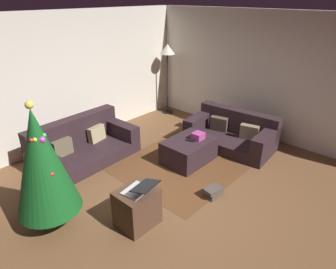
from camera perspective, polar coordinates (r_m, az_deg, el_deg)
The scene contains 14 objects.
ground_plane at distance 4.52m, azimuth 2.15°, elevation -13.76°, with size 6.40×6.40×0.00m, color brown.
rear_partition at distance 6.21m, azimuth -20.58°, elevation 9.39°, with size 6.40×0.12×2.60m, color silver.
corner_partition at distance 6.44m, azimuth 21.10°, elevation 9.83°, with size 0.12×6.40×2.60m, color silver.
couch_left at distance 5.77m, azimuth -16.18°, elevation -2.09°, with size 1.92×1.03×0.77m.
couch_right at distance 6.21m, azimuth 12.27°, elevation 0.26°, with size 1.06×1.77×0.70m.
ottoman at distance 5.52m, azimuth 4.03°, elevation -3.09°, with size 0.94×0.67×0.44m, color #2D1E23.
gift_box at distance 5.44m, azimuth 5.83°, elevation -0.29°, with size 0.20×0.19×0.13m, color #B23F8C.
tv_remote at distance 5.38m, azimuth 4.23°, elevation -1.16°, with size 0.05×0.16×0.02m, color black.
christmas_tree at distance 4.02m, azimuth -23.22°, elevation -4.89°, with size 0.83×0.83×1.77m.
side_table at distance 4.10m, azimuth -6.00°, elevation -13.83°, with size 0.52×0.44×0.54m, color #4C3323.
laptop at distance 3.87m, azimuth -5.52°, elevation -10.37°, with size 0.40×0.46×0.18m.
book_stack at distance 4.72m, azimuth 8.68°, elevation -10.85°, with size 0.31×0.25×0.16m.
corner_lamp at distance 7.48m, azimuth -0.12°, elevation 15.14°, with size 0.36×0.36×1.76m.
area_rug at distance 5.63m, azimuth 3.96°, elevation -5.02°, with size 2.60×2.00×0.01m, color brown.
Camera 1 is at (-2.69, -2.23, 2.87)m, focal length 31.63 mm.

